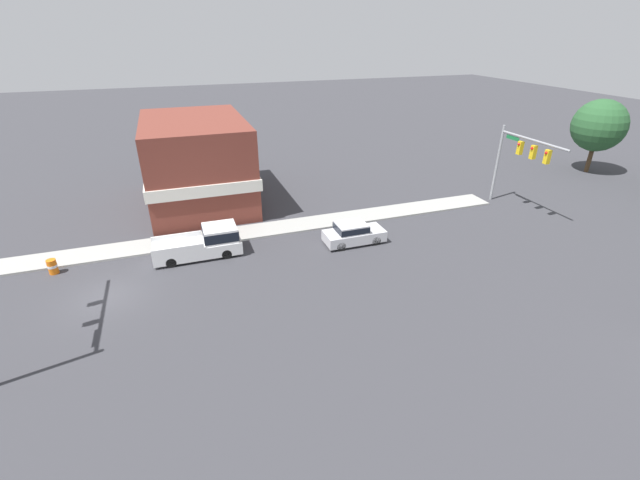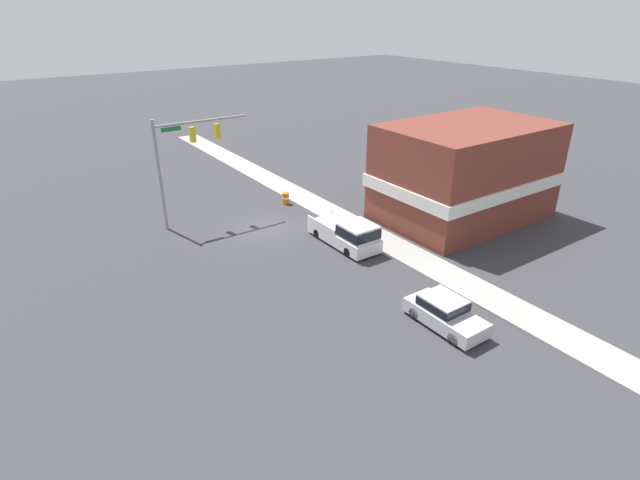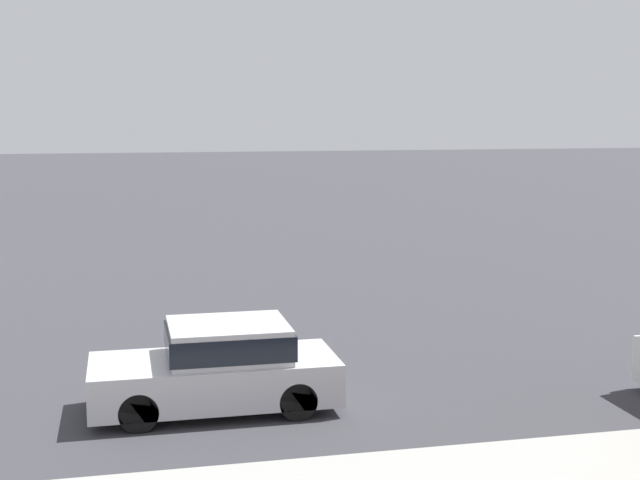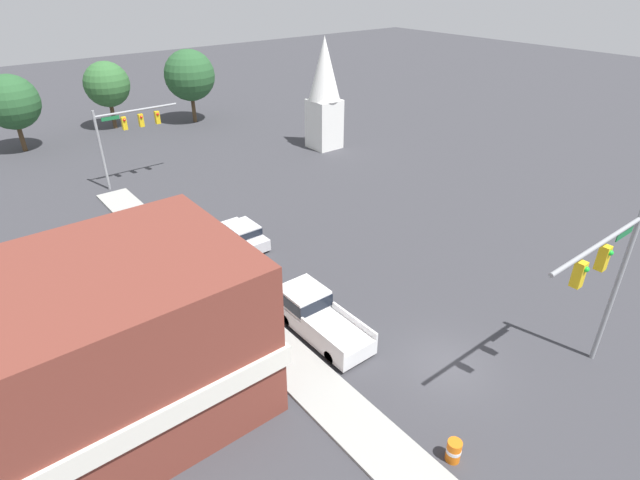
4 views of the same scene
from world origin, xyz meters
The scene contains 8 objects.
ground_plane centered at (0.00, 0.00, 0.00)m, with size 200.00×200.00×0.00m, color #38383D.
sidewalk_curb centered at (-5.70, 0.00, 0.07)m, with size 2.40×60.00×0.14m.
far_signal_assembly centered at (-3.16, 30.94, 4.79)m, with size 6.89×0.49×6.55m.
car_lead centered at (-1.64, 15.91, 0.80)m, with size 1.88×4.29×1.55m.
pickup_truck_parked centered at (-3.23, 5.92, 0.96)m, with size 2.13×5.69×1.97m.
construction_barrel centered at (-3.90, -3.43, 0.48)m, with size 0.57×0.57×0.95m.
corner_brick_building centered at (-13.63, 6.53, 3.50)m, with size 12.76×8.47×7.13m.
backdrop_tree_left_far centered at (-8.95, 46.05, 4.85)m, with size 5.20×5.20×7.46m.
Camera 1 is at (23.33, 4.75, 13.85)m, focal length 24.00 mm.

